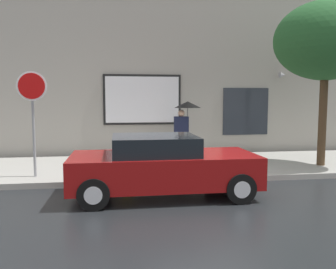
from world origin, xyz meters
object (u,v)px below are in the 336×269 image
Objects in this scene: parked_car at (162,166)px; pedestrian_with_umbrella at (185,114)px; fire_hydrant at (126,158)px; street_tree at (332,44)px; stop_sign at (32,103)px.

pedestrian_with_umbrella is (1.33, 4.11, 0.98)m from parked_car.
parked_car reaches higher than fire_hydrant.
parked_car is 2.23m from fire_hydrant.
stop_sign is at bearing -177.68° from street_tree.
stop_sign is at bearing 150.73° from parked_car.
street_tree is 1.80× the size of stop_sign.
street_tree is (4.01, -2.01, 2.14)m from pedestrian_with_umbrella.
parked_car is 5.38× the size of fire_hydrant.
parked_car is at bearing -29.27° from stop_sign.
fire_hydrant is at bearing 110.01° from parked_car.
parked_car is 3.84m from stop_sign.
fire_hydrant is at bearing 8.15° from stop_sign.
fire_hydrant is 6.93m from street_tree.
parked_car is 6.53m from street_tree.
pedestrian_with_umbrella reaches higher than fire_hydrant.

